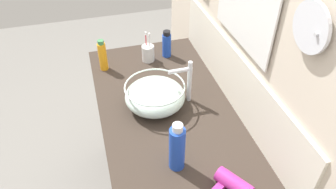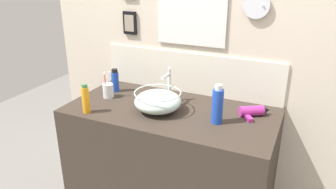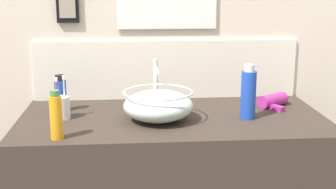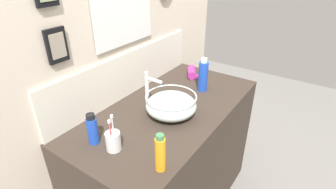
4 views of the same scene
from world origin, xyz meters
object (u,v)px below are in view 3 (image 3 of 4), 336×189
glass_bowl_sink (158,105)px  hair_drier (275,100)px  faucet (156,81)px  lotion_bottle (248,94)px  shampoo_bottle (56,116)px  toothbrush_cup (61,107)px  soap_dispenser (61,94)px

glass_bowl_sink → hair_drier: bearing=17.6°
faucet → lotion_bottle: bearing=-23.3°
glass_bowl_sink → shampoo_bottle: size_ratio=1.58×
faucet → toothbrush_cup: size_ratio=1.24×
shampoo_bottle → faucet: bearing=43.0°
lotion_bottle → soap_dispenser: 0.84m
lotion_bottle → shampoo_bottle: lotion_bottle is taller
glass_bowl_sink → soap_dispenser: size_ratio=1.76×
faucet → hair_drier: bearing=1.7°
soap_dispenser → shampoo_bottle: bearing=-84.5°
hair_drier → soap_dispenser: bearing=180.0°
toothbrush_cup → shampoo_bottle: size_ratio=1.00×
soap_dispenser → lotion_bottle: bearing=-12.6°
faucet → toothbrush_cup: (-0.42, -0.10, -0.09)m
faucet → soap_dispenser: bearing=177.8°
faucet → lotion_bottle: (0.39, -0.17, -0.03)m
toothbrush_cup → shampoo_bottle: same height
toothbrush_cup → glass_bowl_sink: bearing=-8.2°
hair_drier → soap_dispenser: 1.00m
glass_bowl_sink → toothbrush_cup: toothbrush_cup is taller
glass_bowl_sink → faucet: bearing=90.0°
glass_bowl_sink → faucet: 0.18m
glass_bowl_sink → soap_dispenser: soap_dispenser is taller
glass_bowl_sink → hair_drier: (0.57, 0.18, -0.04)m
toothbrush_cup → shampoo_bottle: 0.27m
soap_dispenser → shampoo_bottle: size_ratio=0.90×
glass_bowl_sink → lotion_bottle: 0.39m
hair_drier → lotion_bottle: (-0.18, -0.18, 0.08)m
hair_drier → shampoo_bottle: bearing=-158.1°
faucet → soap_dispenser: size_ratio=1.39×
glass_bowl_sink → faucet: faucet is taller
hair_drier → shampoo_bottle: (-0.97, -0.39, 0.06)m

